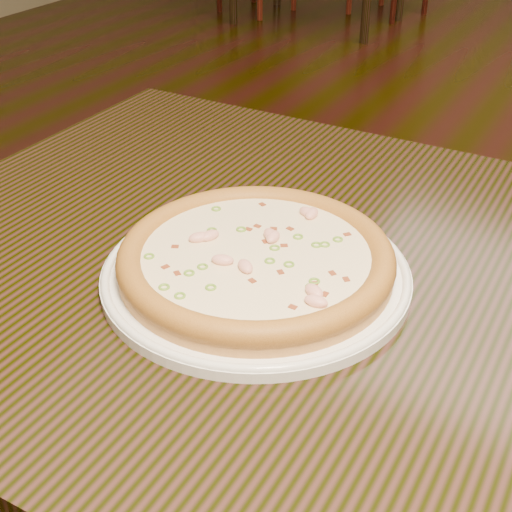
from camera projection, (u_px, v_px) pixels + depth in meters
The scene contains 4 objects.
ground at pixel (374, 409), 1.66m from camera, with size 9.00×9.00×0.00m, color black.
hero_table at pixel (367, 357), 0.82m from camera, with size 1.20×0.80×0.75m.
plate at pixel (256, 272), 0.78m from camera, with size 0.34×0.34×0.02m.
pizza at pixel (256, 258), 0.77m from camera, with size 0.30×0.30×0.03m.
Camera 1 is at (0.35, -1.19, 1.19)m, focal length 50.00 mm.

